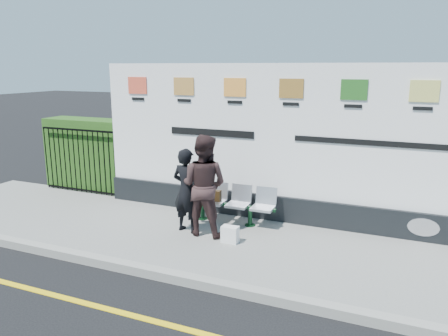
{
  "coord_description": "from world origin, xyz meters",
  "views": [
    {
      "loc": [
        2.52,
        -4.07,
        3.06
      ],
      "look_at": [
        -0.52,
        3.06,
        1.25
      ],
      "focal_mm": 35.0,
      "sensor_mm": 36.0,
      "label": 1
    }
  ],
  "objects_px": {
    "bench": "(226,212)",
    "woman_left": "(187,190)",
    "woman_right": "(204,185)",
    "billboard": "(290,155)"
  },
  "relations": [
    {
      "from": "billboard",
      "to": "woman_right",
      "type": "bearing_deg",
      "value": -134.2
    },
    {
      "from": "bench",
      "to": "woman_right",
      "type": "height_order",
      "value": "woman_right"
    },
    {
      "from": "woman_left",
      "to": "woman_right",
      "type": "relative_size",
      "value": 0.85
    },
    {
      "from": "billboard",
      "to": "woman_right",
      "type": "relative_size",
      "value": 4.44
    },
    {
      "from": "bench",
      "to": "woman_left",
      "type": "height_order",
      "value": "woman_left"
    },
    {
      "from": "bench",
      "to": "woman_left",
      "type": "distance_m",
      "value": 1.01
    },
    {
      "from": "bench",
      "to": "woman_right",
      "type": "relative_size",
      "value": 1.04
    },
    {
      "from": "billboard",
      "to": "bench",
      "type": "bearing_deg",
      "value": -152.16
    },
    {
      "from": "billboard",
      "to": "woman_right",
      "type": "height_order",
      "value": "billboard"
    },
    {
      "from": "billboard",
      "to": "bench",
      "type": "xyz_separation_m",
      "value": [
        -1.08,
        -0.57,
        -1.1
      ]
    }
  ]
}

